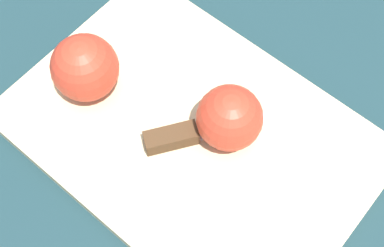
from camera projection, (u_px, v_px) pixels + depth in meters
ground_plane at (192, 139)px, 0.62m from camera, size 4.00×4.00×0.00m
cutting_board at (192, 135)px, 0.62m from camera, size 0.42×0.30×0.02m
apple_half_left at (85, 68)px, 0.60m from camera, size 0.08×0.08×0.08m
apple_half_right at (229, 118)px, 0.57m from camera, size 0.07×0.07×0.07m
knife at (182, 136)px, 0.59m from camera, size 0.12×0.14×0.02m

